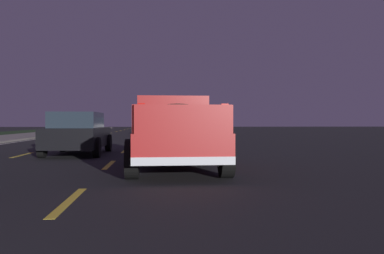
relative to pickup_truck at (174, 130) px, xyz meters
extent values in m
plane|color=black|center=(17.40, 3.50, -0.98)|extent=(144.00, 144.00, 0.00)
cube|color=yellow|center=(-4.30, 1.75, -0.98)|extent=(2.40, 0.14, 0.01)
cube|color=yellow|center=(1.15, 1.75, -0.98)|extent=(2.40, 0.14, 0.01)
cube|color=yellow|center=(6.83, 1.75, -0.98)|extent=(2.40, 0.14, 0.01)
cube|color=yellow|center=(13.53, 1.75, -0.98)|extent=(2.40, 0.14, 0.01)
cube|color=yellow|center=(20.01, 1.75, -0.98)|extent=(2.40, 0.14, 0.01)
cube|color=yellow|center=(25.70, 1.75, -0.98)|extent=(2.40, 0.14, 0.01)
cube|color=yellow|center=(31.25, 1.75, -0.98)|extent=(2.40, 0.14, 0.01)
cube|color=yellow|center=(36.27, 1.75, -0.98)|extent=(2.40, 0.14, 0.01)
cube|color=yellow|center=(42.14, 1.75, -0.98)|extent=(2.40, 0.14, 0.01)
cube|color=yellow|center=(48.50, 1.75, -0.98)|extent=(2.40, 0.14, 0.01)
cube|color=yellow|center=(54.81, 1.75, -0.98)|extent=(2.40, 0.14, 0.01)
cube|color=yellow|center=(61.52, 1.75, -0.98)|extent=(2.40, 0.14, 0.01)
cube|color=yellow|center=(68.23, 1.75, -0.98)|extent=(2.40, 0.14, 0.01)
cube|color=yellow|center=(4.94, 5.25, -0.98)|extent=(2.40, 0.14, 0.01)
cube|color=yellow|center=(10.41, 5.25, -0.98)|extent=(2.40, 0.14, 0.01)
cube|color=yellow|center=(16.40, 5.25, -0.98)|extent=(2.40, 0.14, 0.01)
cube|color=yellow|center=(21.70, 5.25, -0.98)|extent=(2.40, 0.14, 0.01)
cube|color=yellow|center=(27.91, 5.25, -0.98)|extent=(2.40, 0.14, 0.01)
cube|color=yellow|center=(34.28, 5.25, -0.98)|extent=(2.40, 0.14, 0.01)
cube|color=yellow|center=(40.88, 5.25, -0.98)|extent=(2.40, 0.14, 0.01)
cube|color=yellow|center=(46.71, 5.25, -0.98)|extent=(2.40, 0.14, 0.01)
cube|color=yellow|center=(53.38, 5.25, -0.98)|extent=(2.40, 0.14, 0.01)
cube|color=yellow|center=(60.17, 5.25, -0.98)|extent=(2.40, 0.14, 0.01)
cube|color=yellow|center=(66.84, 5.25, -0.98)|extent=(2.40, 0.14, 0.01)
cube|color=silver|center=(17.40, 8.65, -0.98)|extent=(108.00, 0.14, 0.01)
cube|color=maroon|center=(-0.06, 0.00, -0.31)|extent=(5.46, 2.16, 0.60)
cube|color=maroon|center=(1.13, 0.03, 0.44)|extent=(2.21, 1.90, 0.90)
cube|color=#1E2833|center=(0.08, 0.00, 0.49)|extent=(0.08, 1.44, 0.50)
cube|color=maroon|center=(-1.17, 0.90, 0.27)|extent=(3.03, 0.17, 0.56)
cube|color=maroon|center=(-1.11, -0.97, 0.27)|extent=(3.03, 0.17, 0.56)
cube|color=maroon|center=(-2.72, -0.08, 0.27)|extent=(0.14, 1.88, 0.56)
cube|color=silver|center=(-2.72, -0.08, -0.53)|extent=(0.18, 2.00, 0.16)
cube|color=red|center=(-2.73, 0.72, 0.47)|extent=(0.06, 0.14, 0.20)
cube|color=red|center=(-2.68, -0.88, 0.47)|extent=(0.06, 0.14, 0.20)
ellipsoid|color=#193823|center=(-1.14, -0.04, 0.31)|extent=(2.64, 1.60, 0.64)
sphere|color=silver|center=(-0.65, 0.34, 0.17)|extent=(0.40, 0.40, 0.40)
sphere|color=beige|center=(-1.73, -0.35, 0.15)|extent=(0.34, 0.34, 0.34)
cylinder|color=black|center=(1.69, 1.05, -0.56)|extent=(0.84, 0.28, 0.84)
cylinder|color=black|center=(1.75, -0.95, -0.56)|extent=(0.84, 0.28, 0.84)
cylinder|color=black|center=(-1.87, 0.94, -0.56)|extent=(0.84, 0.28, 0.84)
cylinder|color=black|center=(-1.81, -1.06, -0.56)|extent=(0.84, 0.28, 0.84)
cube|color=black|center=(5.14, 3.30, -0.35)|extent=(4.43, 1.88, 0.70)
cube|color=#1E2833|center=(4.89, 3.31, 0.28)|extent=(2.49, 1.63, 0.56)
cylinder|color=black|center=(6.65, 4.18, -0.64)|extent=(0.68, 0.22, 0.68)
cylinder|color=black|center=(6.62, 2.38, -0.64)|extent=(0.68, 0.22, 0.68)
cylinder|color=black|center=(3.66, 4.23, -0.64)|extent=(0.68, 0.22, 0.68)
cylinder|color=black|center=(3.63, 2.43, -0.64)|extent=(0.68, 0.22, 0.68)
cube|color=red|center=(2.99, 3.34, -0.30)|extent=(0.11, 1.51, 0.10)
cube|color=silver|center=(20.70, 6.83, -0.35)|extent=(4.41, 1.84, 0.70)
cube|color=#1E2833|center=(20.45, 6.83, 0.28)|extent=(2.48, 1.60, 0.56)
cylinder|color=black|center=(22.21, 7.72, -0.64)|extent=(0.68, 0.22, 0.68)
cylinder|color=black|center=(22.19, 5.92, -0.64)|extent=(0.68, 0.22, 0.68)
cylinder|color=black|center=(19.21, 7.74, -0.64)|extent=(0.68, 0.22, 0.68)
cylinder|color=black|center=(19.20, 5.94, -0.64)|extent=(0.68, 0.22, 0.68)
cube|color=red|center=(18.55, 6.85, -0.30)|extent=(0.09, 1.51, 0.10)
cube|color=#B2B5BA|center=(26.45, -0.25, -0.35)|extent=(4.41, 1.82, 0.70)
cube|color=#1E2833|center=(26.20, -0.25, 0.28)|extent=(2.47, 1.60, 0.56)
cylinder|color=black|center=(27.94, 0.66, -0.64)|extent=(0.68, 0.22, 0.68)
cylinder|color=black|center=(27.95, -1.14, -0.64)|extent=(0.68, 0.22, 0.68)
cylinder|color=black|center=(24.95, 0.65, -0.64)|extent=(0.68, 0.22, 0.68)
cylinder|color=black|center=(24.96, -1.15, -0.64)|extent=(0.68, 0.22, 0.68)
cube|color=red|center=(24.30, -0.26, -0.30)|extent=(0.09, 1.51, 0.10)
camera|label=1|loc=(-10.86, 0.42, 0.22)|focal=40.04mm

